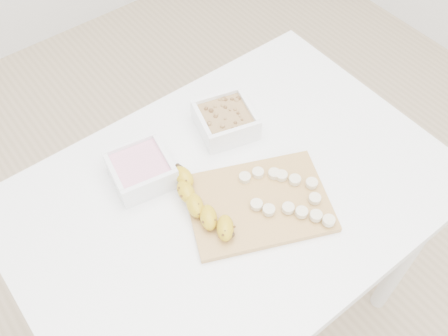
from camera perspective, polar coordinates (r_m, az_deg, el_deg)
ground at (r=1.81m, az=0.60°, el=-16.10°), size 3.50×3.50×0.00m
table at (r=1.22m, az=0.86°, el=-5.26°), size 1.00×0.70×0.75m
bowl_yogurt at (r=1.16m, az=-9.49°, el=-0.13°), size 0.16×0.16×0.06m
bowl_granola at (r=1.24m, az=0.16°, el=5.53°), size 0.17×0.17×0.06m
cutting_board at (r=1.12m, az=3.93°, el=-4.03°), size 0.37×0.33×0.01m
banana at (r=1.08m, az=-2.50°, el=-4.20°), size 0.11×0.22×0.04m
banana_slices at (r=1.12m, az=7.25°, el=-3.01°), size 0.16×0.23×0.02m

